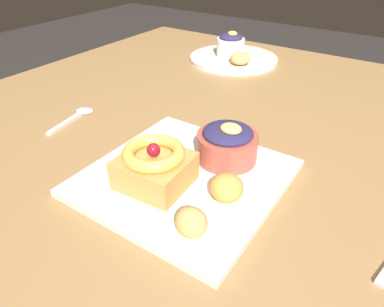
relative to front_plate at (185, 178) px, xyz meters
The scene contains 10 objects.
dining_table 0.24m from the front_plate, 96.39° to the left, with size 1.24×1.11×0.73m.
front_plate is the anchor object (origin of this frame).
cake_slice 0.06m from the front_plate, 122.45° to the right, with size 0.10×0.10×0.07m.
berry_ramekin 0.09m from the front_plate, 67.03° to the left, with size 0.10×0.10×0.07m.
fritter_front 0.09m from the front_plate, ahead, with size 0.05×0.05×0.04m, color gold.
fritter_middle 0.13m from the front_plate, 51.52° to the right, with size 0.04×0.04×0.04m, color tan.
back_plate 0.60m from the front_plate, 110.90° to the left, with size 0.26×0.26×0.01m, color silver.
back_ramekin 0.60m from the front_plate, 111.94° to the left, with size 0.08×0.08×0.07m.
back_pastry 0.53m from the front_plate, 108.20° to the left, with size 0.06×0.06×0.03m, color tan.
spoon 0.32m from the front_plate, behind, with size 0.04×0.13×0.00m.
Camera 1 is at (0.27, -0.57, 1.06)m, focal length 32.45 mm.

